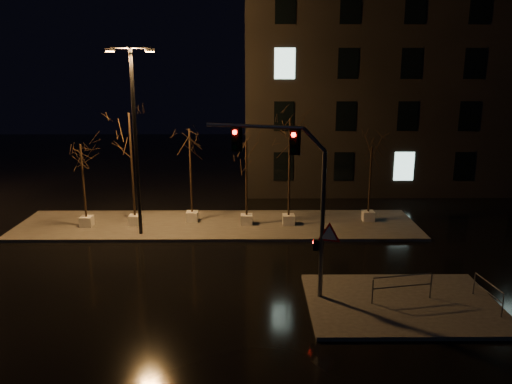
{
  "coord_description": "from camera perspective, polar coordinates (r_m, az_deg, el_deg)",
  "views": [
    {
      "loc": [
        1.94,
        -20.38,
        8.6
      ],
      "look_at": [
        2.12,
        2.68,
        2.8
      ],
      "focal_mm": 35.0,
      "sensor_mm": 36.0,
      "label": 1
    }
  ],
  "objects": [
    {
      "name": "median",
      "position": [
        27.79,
        -4.43,
        -3.79
      ],
      "size": [
        22.0,
        5.0,
        0.15
      ],
      "primitive_type": "cube",
      "color": "#3E3C38",
      "rests_on": "ground"
    },
    {
      "name": "guard_rail_b",
      "position": [
        20.26,
        25.01,
        -10.16
      ],
      "size": [
        0.24,
        1.87,
        0.89
      ],
      "rotation": [
        0.0,
        0.0,
        1.68
      ],
      "color": "#515358",
      "rests_on": "sidewalk_corner"
    },
    {
      "name": "tree_4",
      "position": [
        26.62,
        3.88,
        5.64
      ],
      "size": [
        1.8,
        1.8,
        5.98
      ],
      "color": "silver",
      "rests_on": "median"
    },
    {
      "name": "building",
      "position": [
        40.24,
        17.39,
        11.93
      ],
      "size": [
        25.0,
        12.0,
        15.0
      ],
      "primitive_type": "cube",
      "color": "black",
      "rests_on": "ground"
    },
    {
      "name": "sidewalk_corner",
      "position": [
        19.71,
        16.37,
        -12.13
      ],
      "size": [
        7.0,
        5.0,
        0.15
      ],
      "primitive_type": "cube",
      "color": "#3E3C38",
      "rests_on": "ground"
    },
    {
      "name": "tree_5",
      "position": [
        28.18,
        13.01,
        3.17
      ],
      "size": [
        1.8,
        1.8,
        4.31
      ],
      "color": "silver",
      "rests_on": "median"
    },
    {
      "name": "ground",
      "position": [
        22.2,
        -5.48,
        -8.74
      ],
      "size": [
        90.0,
        90.0,
        0.0
      ],
      "primitive_type": "plane",
      "color": "black",
      "rests_on": "ground"
    },
    {
      "name": "traffic_signal_mast",
      "position": [
        18.25,
        4.51,
        0.64
      ],
      "size": [
        4.99,
        1.78,
        6.41
      ],
      "rotation": [
        0.0,
        0.0,
        -0.32
      ],
      "color": "#515358",
      "rests_on": "sidewalk_corner"
    },
    {
      "name": "tree_3",
      "position": [
        26.75,
        -1.12,
        3.7
      ],
      "size": [
        1.8,
        1.8,
        4.76
      ],
      "color": "silver",
      "rests_on": "median"
    },
    {
      "name": "streetlight_main",
      "position": [
        25.62,
        -13.68,
        6.91
      ],
      "size": [
        2.31,
        0.94,
        9.38
      ],
      "rotation": [
        0.0,
        0.0,
        0.3
      ],
      "color": "black",
      "rests_on": "median"
    },
    {
      "name": "guard_rail_a",
      "position": [
        19.46,
        16.39,
        -10.06
      ],
      "size": [
        2.34,
        0.48,
        1.03
      ],
      "rotation": [
        0.0,
        0.0,
        0.19
      ],
      "color": "#515358",
      "rests_on": "sidewalk_corner"
    },
    {
      "name": "tree_2",
      "position": [
        27.47,
        -7.55,
        4.79
      ],
      "size": [
        1.8,
        1.8,
        5.34
      ],
      "color": "silver",
      "rests_on": "median"
    },
    {
      "name": "tree_0",
      "position": [
        27.96,
        -19.31,
        3.15
      ],
      "size": [
        1.8,
        1.8,
        4.63
      ],
      "color": "silver",
      "rests_on": "median"
    },
    {
      "name": "tree_1",
      "position": [
        27.29,
        -14.18,
        5.93
      ],
      "size": [
        1.8,
        1.8,
        6.28
      ],
      "color": "silver",
      "rests_on": "median"
    }
  ]
}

